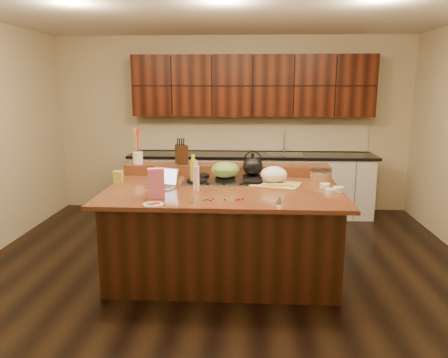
{
  "coord_description": "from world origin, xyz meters",
  "views": [
    {
      "loc": [
        0.25,
        -4.38,
        1.95
      ],
      "look_at": [
        0.0,
        0.05,
        1.0
      ],
      "focal_mm": 35.0,
      "sensor_mm": 36.0,
      "label": 1
    }
  ],
  "objects": [
    {
      "name": "room",
      "position": [
        0.0,
        0.0,
        1.35
      ],
      "size": [
        5.52,
        5.02,
        2.72
      ],
      "color": "black",
      "rests_on": "ground"
    },
    {
      "name": "island",
      "position": [
        0.0,
        0.0,
        0.46
      ],
      "size": [
        2.4,
        1.6,
        0.92
      ],
      "color": "black",
      "rests_on": "ground"
    },
    {
      "name": "back_ledge",
      "position": [
        0.0,
        0.7,
        0.98
      ],
      "size": [
        2.4,
        0.3,
        0.12
      ],
      "primitive_type": "cube",
      "color": "black",
      "rests_on": "island"
    },
    {
      "name": "cooktop",
      "position": [
        0.0,
        0.3,
        0.94
      ],
      "size": [
        0.92,
        0.52,
        0.05
      ],
      "color": "gray",
      "rests_on": "island"
    },
    {
      "name": "back_counter",
      "position": [
        0.3,
        2.23,
        0.98
      ],
      "size": [
        3.7,
        0.66,
        2.4
      ],
      "color": "silver",
      "rests_on": "ground"
    },
    {
      "name": "kettle",
      "position": [
        0.3,
        0.43,
        1.07
      ],
      "size": [
        0.23,
        0.23,
        0.21
      ],
      "primitive_type": "ellipsoid",
      "rotation": [
        0.0,
        0.0,
        0.0
      ],
      "color": "black",
      "rests_on": "cooktop"
    },
    {
      "name": "green_bowl",
      "position": [
        0.0,
        0.3,
        1.05
      ],
      "size": [
        0.37,
        0.37,
        0.17
      ],
      "primitive_type": "ellipsoid",
      "rotation": [
        0.0,
        0.0,
        0.22
      ],
      "color": "olive",
      "rests_on": "cooktop"
    },
    {
      "name": "laptop",
      "position": [
        -0.63,
        -0.02,
        0.97
      ],
      "size": [
        0.35,
        0.31,
        0.2
      ],
      "rotation": [
        0.0,
        0.0,
        -0.35
      ],
      "color": "#B7B7BC",
      "rests_on": "island"
    },
    {
      "name": "oil_bottle",
      "position": [
        -0.33,
        0.11,
        1.06
      ],
      "size": [
        0.09,
        0.09,
        0.27
      ],
      "primitive_type": "cylinder",
      "rotation": [
        0.0,
        0.0,
        0.43
      ],
      "color": "gold",
      "rests_on": "island"
    },
    {
      "name": "vinegar_bottle",
      "position": [
        -0.27,
        -0.15,
        1.04
      ],
      "size": [
        0.07,
        0.07,
        0.25
      ],
      "primitive_type": "cylinder",
      "rotation": [
        0.0,
        0.0,
        0.08
      ],
      "color": "silver",
      "rests_on": "island"
    },
    {
      "name": "wooden_tray",
      "position": [
        0.53,
        0.16,
        1.01
      ],
      "size": [
        0.57,
        0.48,
        0.2
      ],
      "rotation": [
        0.0,
        0.0,
        -0.3
      ],
      "color": "tan",
      "rests_on": "island"
    },
    {
      "name": "ramekin_a",
      "position": [
        1.15,
        -0.1,
        0.94
      ],
      "size": [
        0.12,
        0.12,
        0.04
      ],
      "primitive_type": "cylinder",
      "rotation": [
        0.0,
        0.0,
        -0.24
      ],
      "color": "white",
      "rests_on": "island"
    },
    {
      "name": "ramekin_b",
      "position": [
        1.06,
        -0.18,
        0.94
      ],
      "size": [
        0.13,
        0.13,
        0.04
      ],
      "primitive_type": "cylinder",
      "rotation": [
        0.0,
        0.0,
        0.34
      ],
      "color": "white",
      "rests_on": "island"
    },
    {
      "name": "ramekin_c",
      "position": [
        1.04,
        0.05,
        0.94
      ],
      "size": [
        0.12,
        0.12,
        0.04
      ],
      "primitive_type": "cylinder",
      "rotation": [
        0.0,
        0.0,
        0.29
      ],
      "color": "white",
      "rests_on": "island"
    },
    {
      "name": "strainer_bowl",
      "position": [
        1.06,
        0.43,
        0.97
      ],
      "size": [
        0.28,
        0.28,
        0.09
      ],
      "primitive_type": "cylinder",
      "rotation": [
        0.0,
        0.0,
        -0.18
      ],
      "color": "#996B3F",
      "rests_on": "island"
    },
    {
      "name": "kitchen_timer",
      "position": [
        0.53,
        -0.6,
        0.96
      ],
      "size": [
        0.1,
        0.1,
        0.07
      ],
      "primitive_type": "cone",
      "rotation": [
        0.0,
        0.0,
        -0.33
      ],
      "color": "silver",
      "rests_on": "island"
    },
    {
      "name": "pink_bag",
      "position": [
        -0.6,
        -0.47,
        1.06
      ],
      "size": [
        0.17,
        0.11,
        0.28
      ],
      "primitive_type": "cube",
      "rotation": [
        0.0,
        0.0,
        0.21
      ],
      "color": "pink",
      "rests_on": "island"
    },
    {
      "name": "candy_plate",
      "position": [
        -0.58,
        -0.71,
        0.93
      ],
      "size": [
        0.22,
        0.22,
        0.01
      ],
      "primitive_type": "cylinder",
      "rotation": [
        0.0,
        0.0,
        0.29
      ],
      "color": "white",
      "rests_on": "island"
    },
    {
      "name": "package_box",
      "position": [
        -1.15,
        0.15,
        0.99
      ],
      "size": [
        0.1,
        0.07,
        0.13
      ],
      "primitive_type": "cube",
      "rotation": [
        0.0,
        0.0,
        0.05
      ],
      "color": "gold",
      "rests_on": "island"
    },
    {
      "name": "utensil_crock",
      "position": [
        -1.07,
        0.7,
        1.11
      ],
      "size": [
        0.15,
        0.15,
        0.14
      ],
      "primitive_type": "cylinder",
      "rotation": [
        0.0,
        0.0,
        0.26
      ],
      "color": "white",
      "rests_on": "back_ledge"
    },
    {
      "name": "knife_block",
      "position": [
        -0.54,
        0.7,
        1.15
      ],
      "size": [
        0.18,
        0.21,
        0.23
      ],
      "primitive_type": "cube",
      "rotation": [
        0.0,
        0.0,
        0.41
      ],
      "color": "black",
      "rests_on": "back_ledge"
    },
    {
      "name": "gumdrop_0",
      "position": [
        0.15,
        -0.52,
        0.93
      ],
      "size": [
        0.02,
        0.02,
        0.02
      ],
      "primitive_type": "ellipsoid",
      "color": "red",
      "rests_on": "island"
    },
    {
      "name": "gumdrop_1",
      "position": [
        -0.15,
        -0.53,
        0.93
      ],
      "size": [
        0.02,
        0.02,
        0.02
      ],
      "primitive_type": "ellipsoid",
      "color": "#198C26",
      "rests_on": "island"
    },
    {
      "name": "gumdrop_2",
      "position": [
        0.16,
        -0.46,
        0.93
      ],
      "size": [
        0.02,
        0.02,
        0.02
      ],
      "primitive_type": "ellipsoid",
      "color": "red",
      "rests_on": "island"
    },
    {
      "name": "gumdrop_3",
      "position": [
        -0.07,
        -0.48,
        0.93
      ],
      "size": [
        0.02,
        0.02,
        0.02
      ],
      "primitive_type": "ellipsoid",
      "color": "#198C26",
      "rests_on": "island"
    },
    {
      "name": "gumdrop_4",
      "position": [
        0.2,
        -0.47,
        0.93
      ],
      "size": [
        0.02,
        0.02,
        0.02
      ],
      "primitive_type": "ellipsoid",
      "color": "red",
      "rests_on": "island"
    },
    {
      "name": "gumdrop_5",
      "position": [
        0.04,
        -0.49,
        0.93
      ],
      "size": [
        0.02,
        0.02,
        0.02
      ],
      "primitive_type": "ellipsoid",
      "color": "#198C26",
      "rests_on": "island"
    },
    {
      "name": "gumdrop_6",
      "position": [
        -0.09,
        -0.54,
        0.93
      ],
      "size": [
        0.02,
        0.02,
        0.02
      ],
      "primitive_type": "ellipsoid",
      "color": "red",
      "rests_on": "island"
    },
    {
      "name": "gumdrop_7",
      "position": [
        -0.26,
        -0.45,
        0.93
      ],
      "size": [
        0.02,
        0.02,
        0.02
      ],
      "primitive_type": "ellipsoid",
      "color": "#198C26",
      "rests_on": "island"
    },
    {
      "name": "gumdrop_8",
      "position": [
        0.18,
        -0.5,
        0.93
      ],
      "size": [
        0.02,
        0.02,
        0.02
      ],
      "primitive_type": "ellipsoid",
      "color": "red",
      "rests_on": "island"
    },
    {
      "name": "gumdrop_9",
      "position": [
        -0.12,
        -0.5,
        0.93
      ],
      "size": [
        0.02,
        0.02,
        0.02
      ],
      "primitive_type": "ellipsoid",
      "color": "#198C26",
      "rests_on": "island"
    },
    {
      "name": "gumdrop_10",
      "position": [
        0.04,
        -0.51,
        0.93
      ],
      "size": [
        0.02,
        0.02,
        0.02
      ],
      "primitive_type": "ellipsoid",
      "color": "red",
      "rests_on": "island"
    },
    {
      "name": "gumdrop_11",
      "position": [
        -0.25,
        -0.62,
        0.93
      ],
      "size": [
        0.02,
        0.02,
        0.02
      ],
      "primitive_type": "ellipsoid",
      "color": "#198C26",
      "rests_on": "island"
    }
  ]
}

